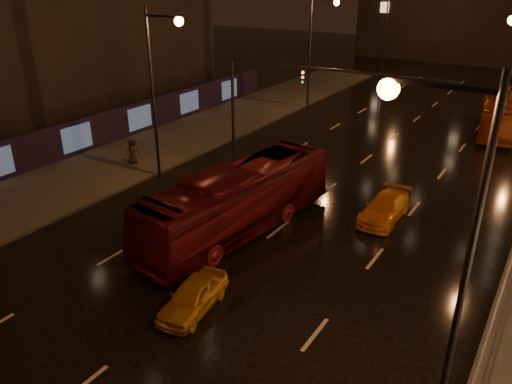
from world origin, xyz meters
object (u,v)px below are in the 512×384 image
taxi_near (193,296)px  taxi_far (385,208)px  bus_red (239,201)px  bus_curb (497,115)px  pedestrian_c (133,151)px

taxi_near → taxi_far: 11.66m
bus_red → bus_curb: bus_red is taller
bus_curb → pedestrian_c: 27.96m
bus_red → pedestrian_c: size_ratio=7.00×
bus_curb → taxi_near: size_ratio=2.80×
bus_red → taxi_near: bus_red is taller
bus_curb → taxi_near: bus_curb is taller
bus_red → taxi_near: (2.07, -6.07, -1.04)m
bus_red → taxi_far: (5.57, 5.05, -1.02)m
bus_red → taxi_far: 7.59m
pedestrian_c → bus_curb: bearing=-24.7°
bus_curb → pedestrian_c: bus_curb is taller
bus_curb → taxi_near: bearing=-108.4°
pedestrian_c → taxi_near: bearing=-109.7°
taxi_far → pedestrian_c: pedestrian_c is taller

